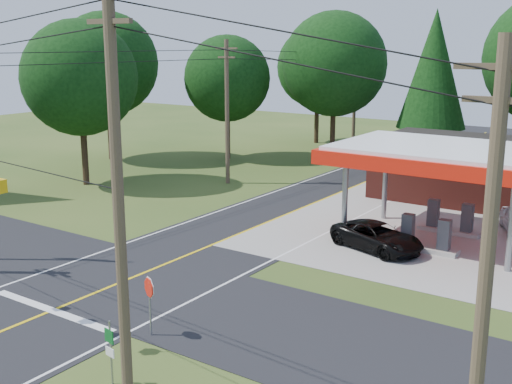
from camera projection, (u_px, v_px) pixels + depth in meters
The scene contains 14 objects.
ground at pixel (122, 282), 26.90m from camera, with size 120.00×120.00×0.00m, color #304A1A.
main_highway at pixel (122, 282), 26.90m from camera, with size 8.00×120.00×0.02m, color black.
cross_road at pixel (122, 282), 26.90m from camera, with size 70.00×7.00×0.02m, color black.
lane_center_yellow at pixel (122, 282), 26.89m from camera, with size 0.15×110.00×0.00m, color yellow.
gas_canopy at pixel (443, 158), 31.40m from camera, with size 10.60×7.40×4.88m.
convenience_store at pixel (510, 174), 39.39m from camera, with size 16.40×7.55×3.80m.
utility_pole_near_right at pixel (118, 203), 15.79m from camera, with size 1.80×0.30×11.50m.
utility_pole_far_left at pixel (227, 110), 44.56m from camera, with size 1.80×0.30×10.00m.
utility_pole_right_b at pixel (485, 286), 12.48m from camera, with size 1.80×0.30×10.00m.
utility_pole_north at pixel (354, 100), 57.48m from camera, with size 0.30×0.30×9.50m.
treeline_backdrop at pixel (382, 77), 44.00m from camera, with size 70.27×51.59×13.30m.
suv_car at pixel (377, 237), 30.90m from camera, with size 4.74×4.74×1.32m, color black.
octagonal_stop_sign at pixel (149, 293), 21.64m from camera, with size 0.70×0.34×2.14m.
route_sign_post at pixel (110, 347), 18.60m from camera, with size 0.41×0.12×2.01m.
Camera 1 is at (18.96, -17.69, 9.84)m, focal length 45.00 mm.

